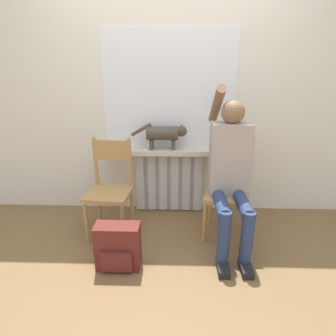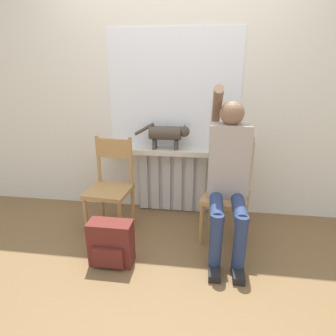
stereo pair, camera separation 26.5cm
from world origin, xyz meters
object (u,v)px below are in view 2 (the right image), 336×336
at_px(chair_right, 227,192).
at_px(backpack, 111,244).
at_px(person, 229,172).
at_px(cat, 168,133).
at_px(chair_left, 111,185).

bearing_deg(chair_right, backpack, -135.60).
height_order(chair_right, backpack, chair_right).
xyz_separation_m(chair_right, person, (-0.01, -0.12, 0.23)).
bearing_deg(cat, person, -40.40).
height_order(chair_left, person, person).
bearing_deg(person, chair_right, 85.28).
bearing_deg(chair_left, chair_right, 5.32).
distance_m(chair_left, person, 1.12).
bearing_deg(cat, chair_right, -32.29).
relative_size(chair_left, person, 0.65).
xyz_separation_m(chair_left, cat, (0.50, 0.38, 0.44)).
bearing_deg(chair_left, cat, 42.32).
bearing_deg(chair_left, backpack, -67.28).
bearing_deg(backpack, chair_left, 107.33).
xyz_separation_m(chair_left, chair_right, (1.09, -0.00, 0.00)).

